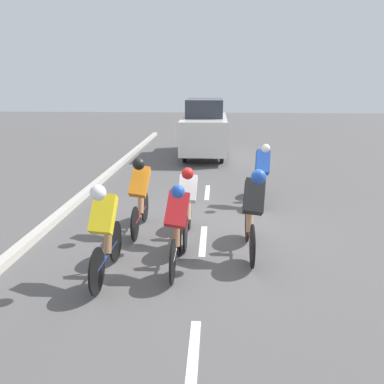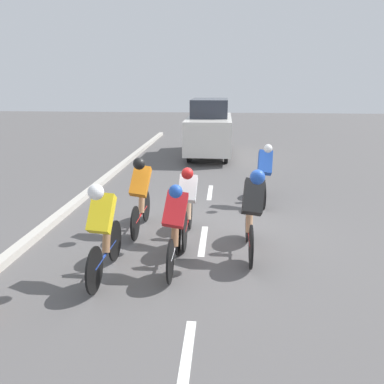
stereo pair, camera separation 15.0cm
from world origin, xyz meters
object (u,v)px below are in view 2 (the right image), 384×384
object	(u,v)px
cyclist_black	(252,210)
cyclist_red	(175,224)
cyclist_blue	(264,172)
cyclist_yellow	(103,228)
support_car	(209,128)
cyclist_orange	(141,192)
cyclist_white	(188,202)

from	to	relation	value
cyclist_black	cyclist_red	bearing A→B (deg)	26.15
cyclist_red	cyclist_blue	xyz separation A→B (m)	(-1.70, -3.53, 0.02)
cyclist_yellow	support_car	world-z (taller)	support_car
cyclist_yellow	cyclist_orange	bearing A→B (deg)	-94.92
cyclist_blue	cyclist_orange	bearing A→B (deg)	38.02
cyclist_red	cyclist_orange	xyz separation A→B (m)	(0.87, -1.51, 0.06)
cyclist_orange	cyclist_yellow	bearing A→B (deg)	85.08
cyclist_white	cyclist_yellow	size ratio (longest dim) A/B	1.04
cyclist_yellow	cyclist_blue	bearing A→B (deg)	-125.28
cyclist_orange	support_car	world-z (taller)	support_car
cyclist_red	cyclist_blue	world-z (taller)	cyclist_blue
cyclist_black	cyclist_yellow	xyz separation A→B (m)	(2.25, 0.94, -0.02)
cyclist_white	cyclist_orange	size ratio (longest dim) A/B	1.05
cyclist_blue	support_car	distance (m)	6.27
cyclist_white	cyclist_yellow	bearing A→B (deg)	53.18
cyclist_black	support_car	size ratio (longest dim) A/B	0.41
cyclist_black	cyclist_blue	size ratio (longest dim) A/B	1.07
cyclist_yellow	support_car	bearing A→B (deg)	-96.66
cyclist_black	cyclist_blue	world-z (taller)	cyclist_black
cyclist_yellow	cyclist_blue	distance (m)	4.74
support_car	cyclist_white	bearing A→B (deg)	89.72
cyclist_black	cyclist_orange	bearing A→B (deg)	-23.61
cyclist_black	cyclist_red	xyz separation A→B (m)	(1.22, 0.60, -0.07)
cyclist_red	cyclist_yellow	world-z (taller)	cyclist_yellow
cyclist_white	cyclist_black	distance (m)	1.26
cyclist_red	cyclist_blue	distance (m)	3.92
cyclist_white	cyclist_black	world-z (taller)	cyclist_black
cyclist_black	support_car	xyz separation A→B (m)	(1.09, -8.99, 0.28)
cyclist_yellow	cyclist_blue	size ratio (longest dim) A/B	1.03
cyclist_black	cyclist_blue	distance (m)	2.97
cyclist_orange	cyclist_white	bearing A→B (deg)	159.48
cyclist_blue	support_car	bearing A→B (deg)	-75.41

